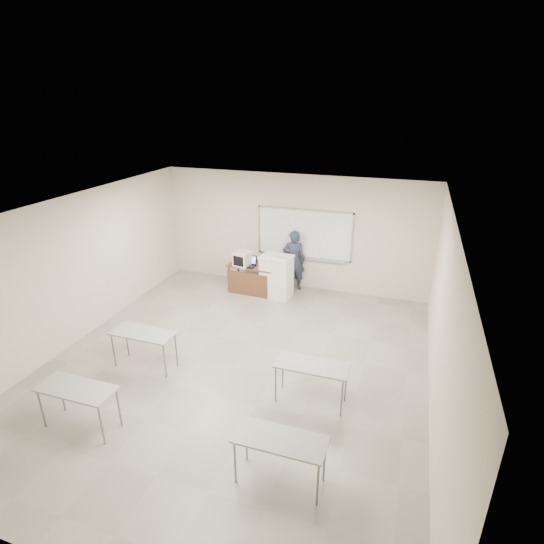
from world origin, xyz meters
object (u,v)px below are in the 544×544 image
(keyboard, at_px, (281,258))
(crt_monitor, at_px, (243,259))
(whiteboard, at_px, (304,234))
(presenter, at_px, (294,260))
(mouse, at_px, (259,268))
(laptop, at_px, (249,264))
(podium, at_px, (276,276))
(instructor_desk, at_px, (253,274))

(keyboard, bearing_deg, crt_monitor, -174.19)
(whiteboard, xyz_separation_m, presenter, (-0.22, -0.18, -0.67))
(whiteboard, bearing_deg, mouse, -137.15)
(whiteboard, relative_size, laptop, 7.30)
(mouse, bearing_deg, podium, 34.21)
(mouse, height_order, keyboard, keyboard)
(podium, distance_m, presenter, 0.70)
(whiteboard, bearing_deg, laptop, -147.36)
(podium, bearing_deg, whiteboard, 62.70)
(laptop, bearing_deg, presenter, 33.55)
(whiteboard, bearing_deg, instructor_desk, -145.59)
(mouse, distance_m, presenter, 1.00)
(laptop, xyz_separation_m, keyboard, (0.89, -0.10, 0.30))
(crt_monitor, bearing_deg, presenter, 39.83)
(laptop, distance_m, keyboard, 0.94)
(keyboard, bearing_deg, mouse, -170.89)
(podium, relative_size, mouse, 12.33)
(whiteboard, xyz_separation_m, laptop, (-1.24, -0.79, -0.67))
(podium, height_order, mouse, podium)
(podium, relative_size, presenter, 0.68)
(podium, xyz_separation_m, mouse, (-0.44, -0.10, 0.22))
(instructor_desk, height_order, keyboard, keyboard)
(mouse, height_order, presenter, presenter)
(podium, relative_size, crt_monitor, 2.46)
(whiteboard, height_order, keyboard, whiteboard)
(laptop, relative_size, presenter, 0.21)
(crt_monitor, height_order, laptop, crt_monitor)
(instructor_desk, bearing_deg, mouse, -21.35)
(podium, xyz_separation_m, crt_monitor, (-0.89, -0.02, 0.38))
(keyboard, xyz_separation_m, presenter, (0.13, 0.71, -0.30))
(crt_monitor, distance_m, laptop, 0.19)
(crt_monitor, height_order, keyboard, keyboard)
(whiteboard, relative_size, crt_monitor, 5.59)
(presenter, bearing_deg, laptop, 18.22)
(instructor_desk, height_order, podium, podium)
(mouse, relative_size, keyboard, 0.18)
(whiteboard, distance_m, podium, 1.31)
(crt_monitor, relative_size, mouse, 5.00)
(instructor_desk, xyz_separation_m, laptop, (-0.10, -0.01, 0.28))
(presenter, bearing_deg, podium, 51.63)
(whiteboard, height_order, instructor_desk, whiteboard)
(podium, xyz_separation_m, keyboard, (0.15, -0.12, 0.56))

